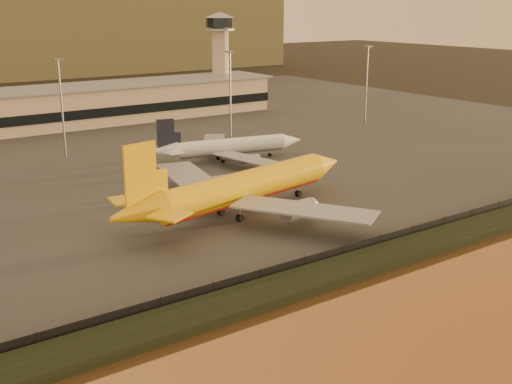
# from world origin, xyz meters

# --- Properties ---
(ground) EXTENTS (900.00, 900.00, 0.00)m
(ground) POSITION_xyz_m (0.00, 0.00, 0.00)
(ground) COLOR black
(ground) RESTS_ON ground
(embankment) EXTENTS (320.00, 7.00, 1.40)m
(embankment) POSITION_xyz_m (0.00, -17.00, 0.70)
(embankment) COLOR black
(embankment) RESTS_ON ground
(tarmac) EXTENTS (320.00, 220.00, 0.20)m
(tarmac) POSITION_xyz_m (0.00, 95.00, 0.10)
(tarmac) COLOR #2D2D2D
(tarmac) RESTS_ON ground
(perimeter_fence) EXTENTS (300.00, 0.05, 2.20)m
(perimeter_fence) POSITION_xyz_m (0.00, -13.00, 1.30)
(perimeter_fence) COLOR black
(perimeter_fence) RESTS_ON tarmac
(terminal_building) EXTENTS (202.00, 25.00, 12.60)m
(terminal_building) POSITION_xyz_m (-14.52, 125.55, 6.25)
(terminal_building) COLOR tan
(terminal_building) RESTS_ON tarmac
(control_tower) EXTENTS (11.20, 11.20, 35.50)m
(control_tower) POSITION_xyz_m (70.00, 131.00, 21.66)
(control_tower) COLOR tan
(control_tower) RESTS_ON tarmac
(apron_light_masts) EXTENTS (152.20, 12.20, 25.40)m
(apron_light_masts) POSITION_xyz_m (15.00, 75.00, 15.70)
(apron_light_masts) COLOR slate
(apron_light_masts) RESTS_ON tarmac
(dhl_cargo_jet) EXTENTS (57.92, 56.01, 17.34)m
(dhl_cargo_jet) POSITION_xyz_m (1.43, 14.73, 5.38)
(dhl_cargo_jet) COLOR #EEB10C
(dhl_cargo_jet) RESTS_ON tarmac
(white_narrowbody_jet) EXTENTS (41.14, 39.55, 11.88)m
(white_narrowbody_jet) POSITION_xyz_m (22.98, 52.94, 3.75)
(white_narrowbody_jet) COLOR white
(white_narrowbody_jet) RESTS_ON tarmac
(gse_vehicle_yellow) EXTENTS (4.68, 2.71, 1.98)m
(gse_vehicle_yellow) POSITION_xyz_m (9.45, 32.37, 1.19)
(gse_vehicle_yellow) COLOR #EEB10C
(gse_vehicle_yellow) RESTS_ON tarmac
(gse_vehicle_white) EXTENTS (3.89, 2.74, 1.60)m
(gse_vehicle_white) POSITION_xyz_m (-14.26, 32.53, 1.00)
(gse_vehicle_white) COLOR white
(gse_vehicle_white) RESTS_ON tarmac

